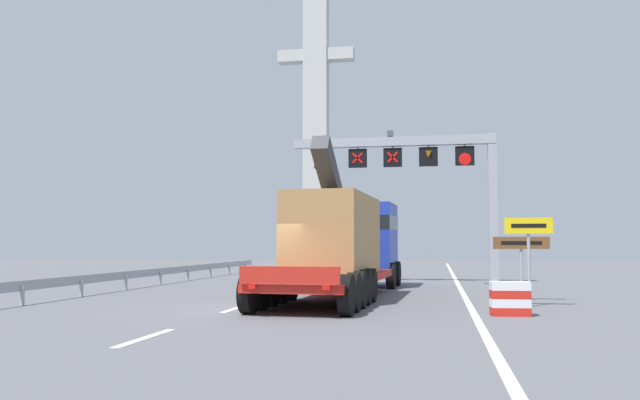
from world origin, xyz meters
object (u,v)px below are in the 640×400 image
object	(u,v)px
crash_barrier_striped	(510,299)
bridge_pylon_distant	(316,91)
tourist_info_sign_brown	(521,251)
heavy_haul_truck_red	(347,241)
overhead_lane_gantry	(421,165)
exit_sign_yellow	(529,240)

from	to	relation	value
crash_barrier_striped	bridge_pylon_distant	xyz separation A→B (m)	(-15.58, 55.67, 19.28)
tourist_info_sign_brown	bridge_pylon_distant	xyz separation A→B (m)	(-16.48, 51.00, 18.07)
crash_barrier_striped	bridge_pylon_distant	world-z (taller)	bridge_pylon_distant
crash_barrier_striped	bridge_pylon_distant	size ratio (longest dim) A/B	0.03
heavy_haul_truck_red	overhead_lane_gantry	bearing A→B (deg)	70.19
crash_barrier_striped	bridge_pylon_distant	distance (m)	60.94
exit_sign_yellow	bridge_pylon_distant	xyz separation A→B (m)	(-16.44, 53.06, 17.70)
tourist_info_sign_brown	exit_sign_yellow	bearing A→B (deg)	-91.04
overhead_lane_gantry	heavy_haul_truck_red	size ratio (longest dim) A/B	0.72
exit_sign_yellow	tourist_info_sign_brown	distance (m)	2.10
overhead_lane_gantry	crash_barrier_striped	size ratio (longest dim) A/B	9.75
overhead_lane_gantry	tourist_info_sign_brown	bearing A→B (deg)	-69.19
overhead_lane_gantry	exit_sign_yellow	bearing A→B (deg)	-72.95
exit_sign_yellow	crash_barrier_striped	distance (m)	3.16
overhead_lane_gantry	crash_barrier_striped	world-z (taller)	overhead_lane_gantry
exit_sign_yellow	tourist_info_sign_brown	xyz separation A→B (m)	(0.04, 2.07, -0.37)
heavy_haul_truck_red	bridge_pylon_distant	world-z (taller)	bridge_pylon_distant
tourist_info_sign_brown	crash_barrier_striped	size ratio (longest dim) A/B	2.05
heavy_haul_truck_red	tourist_info_sign_brown	bearing A→B (deg)	-16.61
heavy_haul_truck_red	bridge_pylon_distant	xyz separation A→B (m)	(-10.36, 49.17, 17.74)
overhead_lane_gantry	exit_sign_yellow	size ratio (longest dim) A/B	3.77
crash_barrier_striped	overhead_lane_gantry	bearing A→B (deg)	100.57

